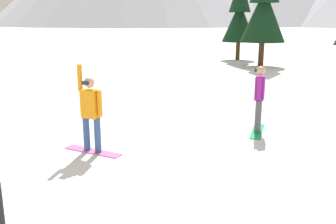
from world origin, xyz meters
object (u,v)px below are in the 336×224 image
object	(u,v)px
snowboarder_midground	(91,112)
pine_tree_short	(264,5)
pine_tree_slender	(239,14)
snowboarder_background	(259,97)

from	to	relation	value
snowboarder_midground	pine_tree_short	bearing A→B (deg)	88.33
pine_tree_short	snowboarder_midground	bearing A→B (deg)	-91.67
snowboarder_midground	pine_tree_slender	size ratio (longest dim) A/B	0.33
pine_tree_slender	pine_tree_short	bearing A→B (deg)	-53.69
snowboarder_midground	pine_tree_short	size ratio (longest dim) A/B	0.28
pine_tree_slender	snowboarder_midground	bearing A→B (deg)	-85.21
snowboarder_background	pine_tree_short	size ratio (longest dim) A/B	0.25
snowboarder_midground	pine_tree_short	world-z (taller)	pine_tree_short
pine_tree_slender	pine_tree_short	distance (m)	3.94
snowboarder_background	pine_tree_short	world-z (taller)	pine_tree_short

